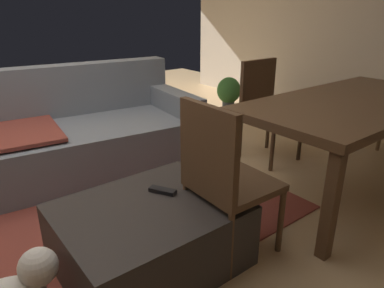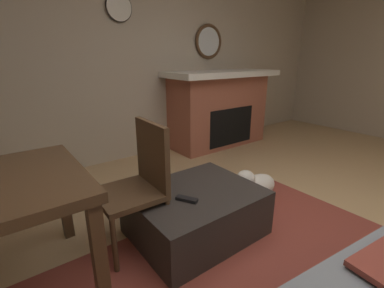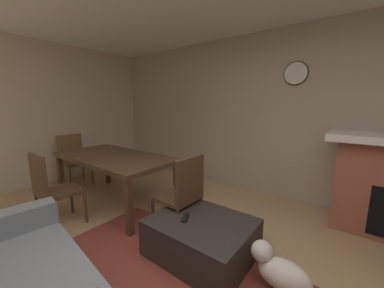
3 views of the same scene
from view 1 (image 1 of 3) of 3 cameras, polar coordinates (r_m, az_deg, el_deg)
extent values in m
plane|color=tan|center=(2.68, -23.26, -11.75)|extent=(9.45, 9.45, 0.00)
cube|color=beige|center=(4.93, 26.10, 18.25)|extent=(0.12, 6.01, 2.61)
cube|color=brown|center=(2.73, -14.98, -9.94)|extent=(2.60, 2.00, 0.01)
cube|color=slate|center=(3.32, -18.07, -0.59)|extent=(2.22, 1.23, 0.42)
cube|color=slate|center=(3.57, -20.49, 8.08)|extent=(2.13, 0.44, 0.47)
cube|color=slate|center=(3.55, -3.31, 7.08)|extent=(0.29, 1.01, 0.20)
cube|color=brown|center=(3.19, -25.91, 1.97)|extent=(0.66, 0.91, 0.03)
cube|color=#2D2826|center=(2.06, -6.76, -14.38)|extent=(0.96, 0.77, 0.38)
cube|color=black|center=(2.07, -4.77, -7.49)|extent=(0.12, 0.16, 0.02)
cube|color=#513823|center=(2.93, 24.74, 5.99)|extent=(1.89, 0.93, 0.06)
cube|color=#513823|center=(2.59, 6.13, -2.66)|extent=(0.07, 0.07, 0.68)
cube|color=#513823|center=(3.97, 24.91, 3.94)|extent=(0.07, 0.07, 0.68)
cube|color=#513823|center=(2.15, 21.40, -9.35)|extent=(0.07, 0.07, 0.68)
cube|color=#513823|center=(2.06, 6.79, -6.43)|extent=(0.45, 0.45, 0.04)
cube|color=#513823|center=(1.83, 2.56, -0.99)|extent=(0.05, 0.44, 0.48)
cylinder|color=#513823|center=(2.42, 6.81, -8.08)|extent=(0.04, 0.04, 0.41)
cylinder|color=#513823|center=(2.19, 14.10, -12.01)|extent=(0.04, 0.04, 0.41)
cylinder|color=#513823|center=(2.20, -0.99, -11.18)|extent=(0.04, 0.04, 0.41)
cylinder|color=#513823|center=(1.95, 6.18, -16.18)|extent=(0.04, 0.04, 0.41)
cube|color=#513823|center=(3.41, 12.75, 4.41)|extent=(0.45, 0.45, 0.04)
cube|color=#513823|center=(3.47, 10.57, 9.32)|extent=(0.44, 0.05, 0.48)
cylinder|color=#513823|center=(3.51, 17.04, 0.63)|extent=(0.04, 0.04, 0.41)
cylinder|color=#513823|center=(3.21, 12.80, -0.87)|extent=(0.04, 0.04, 0.41)
cylinder|color=#513823|center=(3.74, 12.15, 2.35)|extent=(0.04, 0.04, 0.41)
cylinder|color=#513823|center=(3.46, 7.79, 1.09)|extent=(0.04, 0.04, 0.41)
cylinder|color=brown|center=(4.07, 28.15, 1.79)|extent=(0.04, 0.04, 0.41)
cylinder|color=#474C51|center=(4.86, 5.85, 5.88)|extent=(0.16, 0.16, 0.22)
ellipsoid|color=#387233|center=(4.81, 5.95, 8.60)|extent=(0.32, 0.32, 0.35)
sphere|color=silver|center=(1.81, -23.53, -17.69)|extent=(0.18, 0.18, 0.18)
camera|label=2|loc=(3.54, -4.18, 20.88)|focal=25.28mm
camera|label=3|loc=(3.08, -45.81, 17.27)|focal=20.41mm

